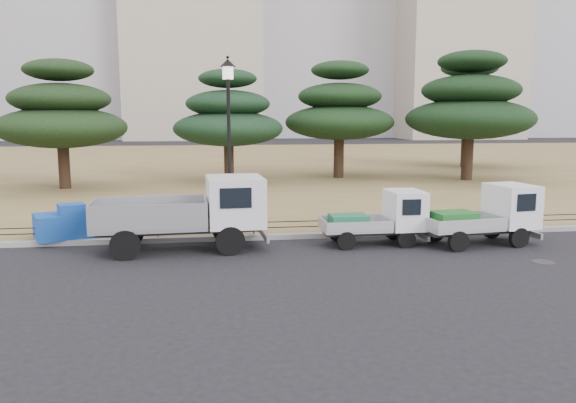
{
  "coord_description": "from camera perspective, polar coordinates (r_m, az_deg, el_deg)",
  "views": [
    {
      "loc": [
        -2.27,
        -14.81,
        3.89
      ],
      "look_at": [
        0.0,
        2.0,
        1.3
      ],
      "focal_mm": 35.0,
      "sensor_mm": 36.0,
      "label": 1
    }
  ],
  "objects": [
    {
      "name": "pine_west_near",
      "position": [
        31.3,
        -22.06,
        8.18
      ],
      "size": [
        6.61,
        6.61,
        6.61
      ],
      "color": "black",
      "rests_on": "lawn"
    },
    {
      "name": "pine_center_right",
      "position": [
        34.38,
        5.24,
        9.17
      ],
      "size": [
        6.6,
        6.6,
        7.0
      ],
      "color": "black",
      "rests_on": "lawn"
    },
    {
      "name": "street_lamp",
      "position": [
        17.72,
        -6.05,
        8.5
      ],
      "size": [
        0.49,
        0.49,
        5.47
      ],
      "color": "black",
      "rests_on": "lawn"
    },
    {
      "name": "truck_kei_front",
      "position": [
        17.33,
        9.41,
        -1.65
      ],
      "size": [
        3.12,
        1.38,
        1.64
      ],
      "rotation": [
        0.0,
        0.0,
        0.01
      ],
      "color": "black",
      "rests_on": "ground"
    },
    {
      "name": "truck_kei_rear",
      "position": [
        18.14,
        19.52,
        -1.3
      ],
      "size": [
        3.61,
        1.88,
        1.81
      ],
      "rotation": [
        0.0,
        0.0,
        0.13
      ],
      "color": "black",
      "rests_on": "ground"
    },
    {
      "name": "manhole",
      "position": [
        16.65,
        24.49,
        -5.61
      ],
      "size": [
        0.6,
        0.6,
        0.01
      ],
      "primitive_type": "cylinder",
      "color": "#2D2D30",
      "rests_on": "ground"
    },
    {
      "name": "pipe_fence",
      "position": [
        18.04,
        -0.32,
        -2.35
      ],
      "size": [
        38.0,
        0.04,
        0.4
      ],
      "color": "black",
      "rests_on": "lawn"
    },
    {
      "name": "truck_large",
      "position": [
        16.57,
        -9.85,
        -0.86
      ],
      "size": [
        4.97,
        2.23,
        2.12
      ],
      "rotation": [
        0.0,
        0.0,
        0.06
      ],
      "color": "black",
      "rests_on": "ground"
    },
    {
      "name": "pine_east_near",
      "position": [
        34.68,
        17.99,
        9.2
      ],
      "size": [
        7.39,
        7.39,
        7.46
      ],
      "color": "black",
      "rests_on": "lawn"
    },
    {
      "name": "pine_east_far",
      "position": [
        43.75,
        17.8,
        9.3
      ],
      "size": [
        7.81,
        7.81,
        7.85
      ],
      "color": "black",
      "rests_on": "lawn"
    },
    {
      "name": "lawn",
      "position": [
        45.63,
        -4.82,
        3.86
      ],
      "size": [
        120.0,
        56.0,
        0.15
      ],
      "primitive_type": "cube",
      "color": "olive",
      "rests_on": "ground"
    },
    {
      "name": "pine_center_left",
      "position": [
        32.23,
        -6.09,
        8.5
      ],
      "size": [
        6.24,
        6.24,
        6.34
      ],
      "color": "black",
      "rests_on": "lawn"
    },
    {
      "name": "ground",
      "position": [
        15.48,
        1.0,
        -5.87
      ],
      "size": [
        220.0,
        220.0,
        0.0
      ],
      "primitive_type": "plane",
      "color": "black"
    },
    {
      "name": "tarp_pile",
      "position": [
        18.71,
        -21.82,
        -2.14
      ],
      "size": [
        1.95,
        1.72,
        1.08
      ],
      "rotation": [
        0.0,
        0.0,
        0.4
      ],
      "color": "#164AAB",
      "rests_on": "lawn"
    },
    {
      "name": "curb",
      "position": [
        17.97,
        -0.26,
        -3.56
      ],
      "size": [
        120.0,
        0.25,
        0.16
      ],
      "primitive_type": "cube",
      "color": "gray",
      "rests_on": "ground"
    }
  ]
}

